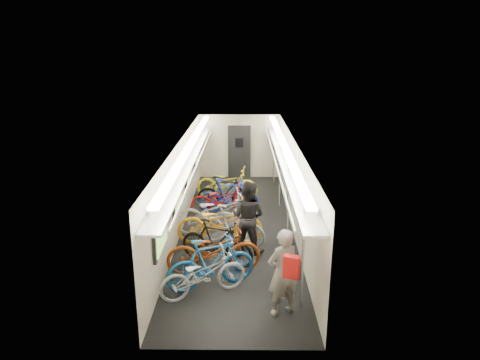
{
  "coord_description": "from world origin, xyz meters",
  "views": [
    {
      "loc": [
        0.18,
        -10.82,
        4.62
      ],
      "look_at": [
        0.07,
        0.73,
        1.15
      ],
      "focal_mm": 32.0,
      "sensor_mm": 36.0,
      "label": 1
    }
  ],
  "objects_px": {
    "passenger_mid": "(248,217)",
    "backpack": "(292,267)",
    "passenger_near": "(283,272)",
    "bicycle_0": "(203,274)",
    "bicycle_1": "(211,263)"
  },
  "relations": [
    {
      "from": "bicycle_1",
      "to": "backpack",
      "type": "distance_m",
      "value": 2.18
    },
    {
      "from": "passenger_near",
      "to": "bicycle_1",
      "type": "bearing_deg",
      "value": -58.5
    },
    {
      "from": "bicycle_0",
      "to": "passenger_mid",
      "type": "relative_size",
      "value": 1.01
    },
    {
      "from": "bicycle_1",
      "to": "passenger_near",
      "type": "distance_m",
      "value": 1.63
    },
    {
      "from": "passenger_mid",
      "to": "backpack",
      "type": "height_order",
      "value": "passenger_mid"
    },
    {
      "from": "bicycle_0",
      "to": "bicycle_1",
      "type": "distance_m",
      "value": 0.32
    },
    {
      "from": "passenger_near",
      "to": "passenger_mid",
      "type": "distance_m",
      "value": 2.66
    },
    {
      "from": "passenger_near",
      "to": "passenger_mid",
      "type": "relative_size",
      "value": 0.95
    },
    {
      "from": "bicycle_0",
      "to": "bicycle_1",
      "type": "height_order",
      "value": "bicycle_1"
    },
    {
      "from": "passenger_near",
      "to": "backpack",
      "type": "bearing_deg",
      "value": 71.03
    },
    {
      "from": "backpack",
      "to": "passenger_near",
      "type": "bearing_deg",
      "value": 117.54
    },
    {
      "from": "passenger_mid",
      "to": "backpack",
      "type": "xyz_separation_m",
      "value": [
        0.68,
        -3.21,
        0.41
      ]
    },
    {
      "from": "bicycle_0",
      "to": "backpack",
      "type": "height_order",
      "value": "backpack"
    },
    {
      "from": "bicycle_1",
      "to": "passenger_mid",
      "type": "height_order",
      "value": "passenger_mid"
    },
    {
      "from": "bicycle_1",
      "to": "backpack",
      "type": "relative_size",
      "value": 4.86
    }
  ]
}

